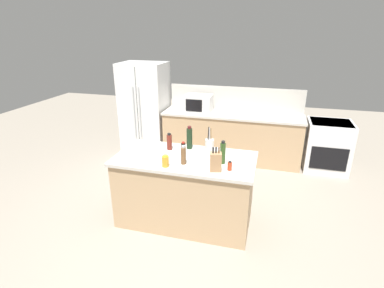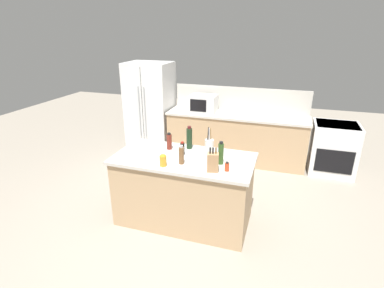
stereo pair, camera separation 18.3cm
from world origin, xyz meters
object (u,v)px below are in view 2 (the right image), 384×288
(spice_jar_paprika, at_px, (227,167))
(honey_jar, at_px, (163,161))
(soy_sauce_bottle, at_px, (182,149))
(wine_bottle, at_px, (189,138))
(microwave, at_px, (203,103))
(utensil_crock, at_px, (209,144))
(pepper_grinder, at_px, (181,155))
(knife_block, at_px, (213,162))
(olive_oil_bottle, at_px, (221,153))
(refrigerator, at_px, (150,107))
(vinegar_bottle, at_px, (169,141))
(range_oven, at_px, (333,148))

(spice_jar_paprika, bearing_deg, honey_jar, -172.36)
(soy_sauce_bottle, relative_size, wine_bottle, 0.57)
(microwave, distance_m, wine_bottle, 1.92)
(utensil_crock, distance_m, pepper_grinder, 0.56)
(knife_block, relative_size, honey_jar, 1.97)
(utensil_crock, distance_m, olive_oil_bottle, 0.45)
(utensil_crock, relative_size, wine_bottle, 1.01)
(honey_jar, xyz_separation_m, olive_oil_bottle, (0.64, 0.27, 0.07))
(refrigerator, height_order, microwave, refrigerator)
(spice_jar_paprika, bearing_deg, olive_oil_bottle, 124.05)
(microwave, relative_size, vinegar_bottle, 2.22)
(range_oven, bearing_deg, olive_oil_bottle, -124.92)
(vinegar_bottle, xyz_separation_m, soy_sauce_bottle, (0.23, -0.13, -0.02))
(microwave, distance_m, soy_sauce_bottle, 2.15)
(knife_block, distance_m, pepper_grinder, 0.42)
(vinegar_bottle, bearing_deg, pepper_grinder, -51.16)
(microwave, bearing_deg, soy_sauce_bottle, -81.27)
(refrigerator, height_order, knife_block, refrigerator)
(vinegar_bottle, distance_m, soy_sauce_bottle, 0.27)
(refrigerator, height_order, utensil_crock, refrigerator)
(range_oven, height_order, pepper_grinder, pepper_grinder)
(refrigerator, height_order, olive_oil_bottle, refrigerator)
(pepper_grinder, bearing_deg, vinegar_bottle, 128.84)
(knife_block, distance_m, honey_jar, 0.60)
(refrigerator, relative_size, utensil_crock, 5.74)
(honey_jar, bearing_deg, range_oven, 48.73)
(refrigerator, height_order, honey_jar, refrigerator)
(honey_jar, relative_size, spice_jar_paprika, 1.31)
(refrigerator, bearing_deg, spice_jar_paprika, -49.12)
(honey_jar, bearing_deg, refrigerator, 118.31)
(utensil_crock, bearing_deg, pepper_grinder, -112.32)
(refrigerator, relative_size, microwave, 3.59)
(pepper_grinder, xyz_separation_m, wine_bottle, (-0.06, 0.50, 0.04))
(knife_block, bearing_deg, honey_jar, 170.42)
(olive_oil_bottle, bearing_deg, utensil_crock, 123.01)
(pepper_grinder, relative_size, honey_jar, 1.61)
(vinegar_bottle, relative_size, olive_oil_bottle, 0.80)
(utensil_crock, bearing_deg, knife_block, -71.54)
(range_oven, distance_m, olive_oil_bottle, 2.81)
(wine_bottle, bearing_deg, refrigerator, 127.76)
(soy_sauce_bottle, bearing_deg, wine_bottle, 86.06)
(utensil_crock, xyz_separation_m, spice_jar_paprika, (0.35, -0.54, -0.03))
(knife_block, xyz_separation_m, spice_jar_paprika, (0.16, 0.06, -0.06))
(soy_sauce_bottle, bearing_deg, utensil_crock, 40.87)
(wine_bottle, bearing_deg, spice_jar_paprika, -39.76)
(knife_block, bearing_deg, olive_oil_bottle, 65.13)
(honey_jar, bearing_deg, vinegar_bottle, 104.01)
(vinegar_bottle, relative_size, wine_bottle, 0.73)
(honey_jar, height_order, vinegar_bottle, vinegar_bottle)
(microwave, height_order, wine_bottle, microwave)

